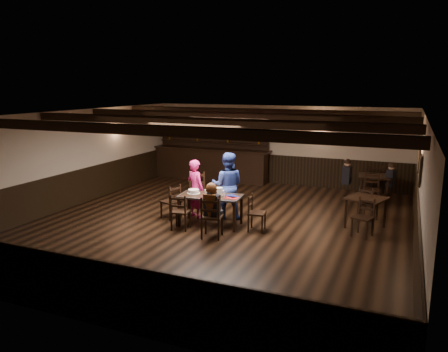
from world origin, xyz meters
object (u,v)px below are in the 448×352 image
at_px(chair_near_right, 211,214).
at_px(cake, 194,192).
at_px(chair_near_left, 180,209).
at_px(man_blue, 227,185).
at_px(bar_counter, 211,160).
at_px(woman_pink, 196,189).
at_px(dining_table, 210,199).

xyz_separation_m(chair_near_right, cake, (-0.88, 0.89, 0.23)).
bearing_deg(chair_near_left, man_blue, 64.46).
bearing_deg(bar_counter, chair_near_right, -65.52).
xyz_separation_m(woman_pink, bar_counter, (-1.57, 4.43, -0.03)).
bearing_deg(cake, woman_pink, 110.92).
relative_size(woman_pink, cake, 4.67).
xyz_separation_m(woman_pink, man_blue, (0.79, 0.25, 0.10)).
height_order(dining_table, cake, cake).
height_order(woman_pink, cake, woman_pink).
distance_m(dining_table, chair_near_right, 0.97).
relative_size(dining_table, cake, 4.87).
height_order(dining_table, woman_pink, woman_pink).
relative_size(dining_table, man_blue, 0.92).
bearing_deg(man_blue, chair_near_right, 84.88).
bearing_deg(chair_near_right, bar_counter, 114.48).
bearing_deg(dining_table, man_blue, 78.65).
bearing_deg(chair_near_left, woman_pink, 96.81).
distance_m(chair_near_right, man_blue, 1.65).
bearing_deg(woman_pink, chair_near_right, 152.96).
bearing_deg(chair_near_right, man_blue, 99.53).
relative_size(chair_near_right, man_blue, 0.56).
bearing_deg(woman_pink, cake, 135.79).
distance_m(chair_near_left, cake, 0.72).
height_order(chair_near_left, woman_pink, woman_pink).
relative_size(chair_near_right, cake, 2.98).
bearing_deg(man_blue, dining_table, 64.00).
distance_m(man_blue, bar_counter, 4.80).
height_order(man_blue, bar_counter, bar_counter).
relative_size(dining_table, chair_near_left, 1.81).
xyz_separation_m(dining_table, chair_near_left, (-0.51, -0.64, -0.16)).
relative_size(chair_near_left, woman_pink, 0.58).
xyz_separation_m(chair_near_left, woman_pink, (-0.13, 1.12, 0.25)).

